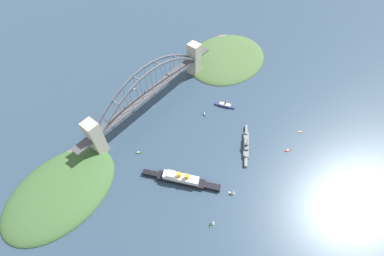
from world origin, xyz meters
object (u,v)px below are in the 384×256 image
(seaplane_taxiing_near_bridge, at_px, (132,89))
(small_boat_5, at_px, (288,150))
(small_boat_3, at_px, (300,132))
(harbor_arch_bridge, at_px, (151,92))
(ocean_liner, at_px, (181,179))
(naval_cruiser, at_px, (246,145))
(harbor_ferry_steamer, at_px, (225,105))
(small_boat_4, at_px, (233,192))
(small_boat_2, at_px, (139,153))
(small_boat_0, at_px, (213,223))
(small_boat_1, at_px, (204,114))

(seaplane_taxiing_near_bridge, relative_size, small_boat_5, 0.89)
(small_boat_3, height_order, small_boat_5, small_boat_3)
(harbor_arch_bridge, xyz_separation_m, small_boat_3, (-98.94, 206.14, -30.88))
(ocean_liner, bearing_deg, naval_cruiser, 159.75)
(harbor_ferry_steamer, distance_m, small_boat_4, 148.57)
(small_boat_2, bearing_deg, small_boat_5, 129.78)
(small_boat_2, distance_m, small_boat_3, 237.89)
(naval_cruiser, bearing_deg, harbor_ferry_steamer, -123.77)
(small_boat_3, xyz_separation_m, small_boat_5, (40.45, 1.12, -0.11))
(small_boat_4, height_order, small_boat_5, small_boat_4)
(seaplane_taxiing_near_bridge, height_order, small_boat_0, small_boat_0)
(harbor_ferry_steamer, relative_size, small_boat_5, 2.96)
(ocean_liner, relative_size, naval_cruiser, 1.54)
(small_boat_2, distance_m, small_boat_5, 210.74)
(naval_cruiser, distance_m, small_boat_0, 121.40)
(harbor_ferry_steamer, xyz_separation_m, small_boat_4, (116.87, 91.70, 2.38))
(ocean_liner, relative_size, small_boat_3, 14.52)
(small_boat_3, relative_size, small_boat_5, 0.61)
(naval_cruiser, xyz_separation_m, small_boat_2, (103.57, -111.49, -2.37))
(naval_cruiser, xyz_separation_m, small_boat_3, (-71.70, 49.35, -2.42))
(harbor_arch_bridge, xyz_separation_m, small_boat_1, (-38.05, 74.26, -30.74))
(small_boat_5, bearing_deg, small_boat_2, -50.22)
(seaplane_taxiing_near_bridge, xyz_separation_m, small_boat_0, (95.91, 237.24, 2.24))
(seaplane_taxiing_near_bridge, height_order, small_boat_2, seaplane_taxiing_near_bridge)
(naval_cruiser, height_order, small_boat_4, naval_cruiser)
(ocean_liner, xyz_separation_m, small_boat_0, (18.96, 63.73, -1.91))
(harbor_arch_bridge, distance_m, small_boat_0, 207.04)
(small_boat_4, distance_m, small_boat_5, 106.42)
(harbor_arch_bridge, height_order, small_boat_4, harbor_arch_bridge)
(small_boat_2, relative_size, small_boat_3, 1.21)
(harbor_ferry_steamer, relative_size, small_boat_0, 3.60)
(small_boat_2, bearing_deg, small_boat_4, 103.15)
(naval_cruiser, xyz_separation_m, small_boat_0, (118.33, 27.07, 0.95))
(small_boat_4, bearing_deg, small_boat_2, -76.85)
(small_boat_5, bearing_deg, small_boat_4, -14.22)
(harbor_ferry_steamer, xyz_separation_m, small_boat_1, (34.22, -15.19, -1.39))
(harbor_ferry_steamer, relative_size, seaplane_taxiing_near_bridge, 3.34)
(small_boat_4, xyz_separation_m, small_boat_5, (-103.08, 26.12, -4.01))
(naval_cruiser, xyz_separation_m, small_boat_1, (-10.82, -82.53, -2.28))
(naval_cruiser, distance_m, small_boat_2, 152.20)
(harbor_ferry_steamer, bearing_deg, seaplane_taxiing_near_bridge, -64.71)
(harbor_arch_bridge, relative_size, naval_cruiser, 4.41)
(small_boat_0, bearing_deg, small_boat_4, -176.65)
(harbor_arch_bridge, xyz_separation_m, small_boat_5, (-58.49, 207.26, -30.98))
(harbor_arch_bridge, xyz_separation_m, small_boat_0, (91.10, 183.87, -27.51))
(ocean_liner, distance_m, small_boat_0, 66.51)
(harbor_arch_bridge, distance_m, naval_cruiser, 161.67)
(naval_cruiser, height_order, small_boat_3, naval_cruiser)
(ocean_liner, bearing_deg, harbor_ferry_steamer, -168.00)
(small_boat_4, bearing_deg, seaplane_taxiing_near_bridge, -101.90)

